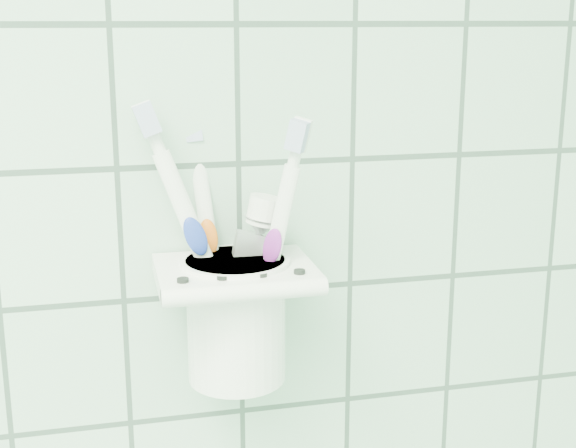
{
  "coord_description": "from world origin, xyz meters",
  "views": [
    {
      "loc": [
        0.57,
        0.57,
        1.47
      ],
      "look_at": [
        0.69,
        1.1,
        1.33
      ],
      "focal_mm": 50.0,
      "sensor_mm": 36.0,
      "label": 1
    }
  ],
  "objects_px": {
    "cup": "(236,315)",
    "toothbrush_orange": "(247,240)",
    "holder_bracket": "(235,275)",
    "toothbrush_blue": "(224,243)",
    "toothpaste_tube": "(234,267)",
    "toothbrush_pink": "(246,230)"
  },
  "relations": [
    {
      "from": "cup",
      "to": "toothbrush_orange",
      "type": "relative_size",
      "value": 0.48
    },
    {
      "from": "cup",
      "to": "holder_bracket",
      "type": "bearing_deg",
      "value": -107.88
    },
    {
      "from": "toothbrush_blue",
      "to": "toothpaste_tube",
      "type": "height_order",
      "value": "toothbrush_blue"
    },
    {
      "from": "toothbrush_pink",
      "to": "toothpaste_tube",
      "type": "relative_size",
      "value": 1.53
    },
    {
      "from": "holder_bracket",
      "to": "toothbrush_blue",
      "type": "bearing_deg",
      "value": 121.19
    },
    {
      "from": "cup",
      "to": "toothpaste_tube",
      "type": "height_order",
      "value": "toothpaste_tube"
    },
    {
      "from": "cup",
      "to": "toothbrush_orange",
      "type": "distance_m",
      "value": 0.06
    },
    {
      "from": "toothbrush_pink",
      "to": "toothbrush_blue",
      "type": "bearing_deg",
      "value": 163.68
    },
    {
      "from": "toothbrush_pink",
      "to": "cup",
      "type": "bearing_deg",
      "value": -170.04
    },
    {
      "from": "toothbrush_blue",
      "to": "toothpaste_tube",
      "type": "xyz_separation_m",
      "value": [
        0.01,
        0.01,
        -0.02
      ]
    },
    {
      "from": "toothbrush_pink",
      "to": "toothbrush_orange",
      "type": "relative_size",
      "value": 1.08
    },
    {
      "from": "cup",
      "to": "toothbrush_pink",
      "type": "distance_m",
      "value": 0.07
    },
    {
      "from": "holder_bracket",
      "to": "toothpaste_tube",
      "type": "xyz_separation_m",
      "value": [
        0.0,
        0.02,
        0.0
      ]
    },
    {
      "from": "holder_bracket",
      "to": "toothbrush_pink",
      "type": "relative_size",
      "value": 0.54
    },
    {
      "from": "cup",
      "to": "toothbrush_orange",
      "type": "bearing_deg",
      "value": 28.7
    },
    {
      "from": "holder_bracket",
      "to": "toothpaste_tube",
      "type": "distance_m",
      "value": 0.02
    },
    {
      "from": "toothpaste_tube",
      "to": "toothbrush_pink",
      "type": "bearing_deg",
      "value": -50.49
    },
    {
      "from": "holder_bracket",
      "to": "cup",
      "type": "height_order",
      "value": "same"
    },
    {
      "from": "holder_bracket",
      "to": "cup",
      "type": "xyz_separation_m",
      "value": [
        0.0,
        0.0,
        -0.03
      ]
    },
    {
      "from": "toothbrush_blue",
      "to": "toothbrush_orange",
      "type": "xyz_separation_m",
      "value": [
        0.02,
        -0.0,
        0.0
      ]
    },
    {
      "from": "cup",
      "to": "toothbrush_blue",
      "type": "distance_m",
      "value": 0.06
    },
    {
      "from": "toothbrush_orange",
      "to": "toothbrush_pink",
      "type": "bearing_deg",
      "value": -69.3
    }
  ]
}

